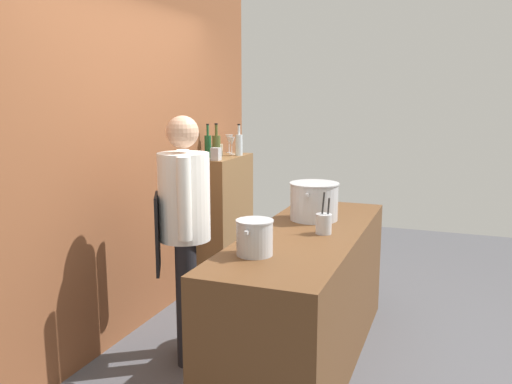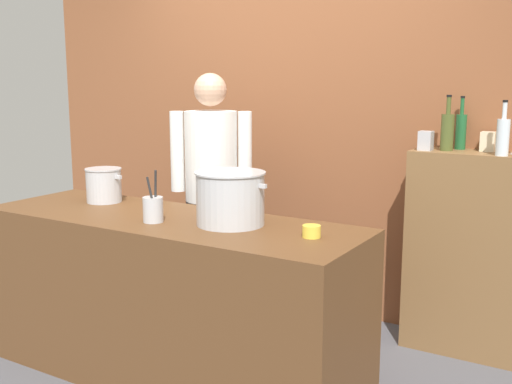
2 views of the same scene
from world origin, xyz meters
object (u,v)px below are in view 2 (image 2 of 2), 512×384
at_px(wine_bottle_green, 461,130).
at_px(spice_tin_silver, 426,141).
at_px(stockpot_large, 230,198).
at_px(wine_bottle_clear, 503,136).
at_px(stockpot_small, 104,185).
at_px(butter_jar, 312,231).
at_px(spice_tin_cream, 488,142).
at_px(chef, 212,181).
at_px(wine_bottle_olive, 447,131).
at_px(utensil_crock, 153,209).

xyz_separation_m(wine_bottle_green, spice_tin_silver, (-0.16, -0.16, -0.06)).
distance_m(stockpot_large, wine_bottle_clear, 1.53).
height_order(stockpot_small, butter_jar, stockpot_small).
bearing_deg(spice_tin_silver, butter_jar, -100.25).
bearing_deg(spice_tin_cream, spice_tin_silver, -157.12).
distance_m(stockpot_large, butter_jar, 0.48).
relative_size(chef, spice_tin_silver, 14.73).
bearing_deg(spice_tin_cream, stockpot_small, -150.08).
bearing_deg(wine_bottle_olive, chef, -163.89).
relative_size(stockpot_small, wine_bottle_green, 0.88).
distance_m(stockpot_small, wine_bottle_green, 2.15).
bearing_deg(spice_tin_silver, stockpot_large, -121.57).
xyz_separation_m(wine_bottle_olive, wine_bottle_green, (0.05, 0.11, -0.00)).
xyz_separation_m(stockpot_small, spice_tin_cream, (1.95, 1.12, 0.26)).
xyz_separation_m(chef, wine_bottle_green, (1.45, 0.52, 0.36)).
bearing_deg(utensil_crock, stockpot_large, 23.73).
bearing_deg(butter_jar, stockpot_large, 177.56).
xyz_separation_m(wine_bottle_clear, wine_bottle_olive, (-0.32, 0.09, 0.01)).
height_order(utensil_crock, butter_jar, utensil_crock).
bearing_deg(stockpot_small, spice_tin_cream, 29.92).
height_order(wine_bottle_olive, spice_tin_cream, wine_bottle_olive).
distance_m(chef, utensil_crock, 0.92).
bearing_deg(wine_bottle_clear, butter_jar, -120.90).
distance_m(wine_bottle_green, spice_tin_silver, 0.23).
bearing_deg(stockpot_small, spice_tin_silver, 31.23).
height_order(stockpot_large, utensil_crock, utensil_crock).
bearing_deg(chef, stockpot_large, 102.41).
bearing_deg(stockpot_small, wine_bottle_olive, 30.72).
height_order(stockpot_small, spice_tin_cream, spice_tin_cream).
bearing_deg(spice_tin_cream, wine_bottle_clear, -59.48).
height_order(stockpot_small, utensil_crock, utensil_crock).
relative_size(stockpot_large, stockpot_small, 1.49).
xyz_separation_m(butter_jar, wine_bottle_green, (0.36, 1.26, 0.39)).
distance_m(utensil_crock, wine_bottle_green, 1.87).
height_order(butter_jar, wine_bottle_green, wine_bottle_green).
xyz_separation_m(stockpot_large, wine_bottle_clear, (1.10, 1.03, 0.28)).
height_order(stockpot_small, wine_bottle_clear, wine_bottle_clear).
xyz_separation_m(stockpot_large, utensil_crock, (-0.37, -0.16, -0.07)).
bearing_deg(wine_bottle_clear, wine_bottle_green, 143.44).
height_order(utensil_crock, spice_tin_silver, spice_tin_silver).
relative_size(butter_jar, wine_bottle_olive, 0.27).
bearing_deg(butter_jar, chef, 145.85).
distance_m(chef, wine_bottle_clear, 1.79).
relative_size(butter_jar, wine_bottle_clear, 0.29).
relative_size(butter_jar, wine_bottle_green, 0.28).
xyz_separation_m(stockpot_small, spice_tin_silver, (1.63, 0.99, 0.26)).
bearing_deg(stockpot_large, chef, 131.02).
bearing_deg(butter_jar, stockpot_small, 175.54).
height_order(chef, stockpot_small, chef).
bearing_deg(spice_tin_cream, utensil_crock, -134.54).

